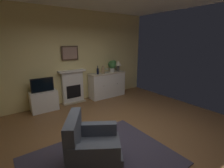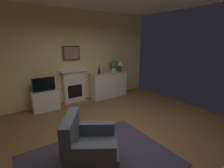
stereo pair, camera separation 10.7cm
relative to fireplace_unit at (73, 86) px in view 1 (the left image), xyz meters
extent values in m
cube|color=brown|center=(0.02, -2.58, -0.60)|extent=(6.07, 5.48, 0.10)
cube|color=#EAD68C|center=(0.02, 0.13, 0.95)|extent=(6.07, 0.06, 2.99)
cube|color=#383342|center=(-0.73, -2.99, -0.54)|extent=(2.49, 1.91, 0.02)
cube|color=white|center=(0.00, 0.01, -0.02)|extent=(0.70, 0.18, 1.05)
cube|color=tan|center=(0.00, -0.09, -0.53)|extent=(0.77, 0.20, 0.03)
cube|color=black|center=(0.00, -0.09, -0.16)|extent=(0.48, 0.02, 0.42)
cube|color=white|center=(0.00, -0.02, 0.53)|extent=(0.87, 0.27, 0.05)
cube|color=#473323|center=(0.00, 0.05, 1.09)|extent=(0.55, 0.03, 0.45)
cube|color=#9E7A6B|center=(0.00, 0.03, 1.09)|extent=(0.47, 0.01, 0.37)
cube|color=white|center=(1.27, -0.18, -0.11)|extent=(1.34, 0.45, 0.87)
cube|color=beige|center=(1.27, -0.18, 0.34)|extent=(1.37, 0.48, 0.03)
sphere|color=brown|center=(0.97, -0.41, -0.05)|extent=(0.02, 0.02, 0.02)
sphere|color=brown|center=(1.56, -0.41, -0.05)|extent=(0.02, 0.02, 0.02)
cylinder|color=#4C4742|center=(1.78, -0.18, 0.46)|extent=(0.10, 0.10, 0.22)
cone|color=#EFE5C6|center=(1.78, -0.18, 0.66)|extent=(0.26, 0.26, 0.18)
cylinder|color=black|center=(0.87, -0.20, 0.45)|extent=(0.08, 0.08, 0.20)
cylinder|color=black|center=(0.87, -0.20, 0.60)|extent=(0.03, 0.03, 0.09)
cylinder|color=silver|center=(1.20, -0.22, 0.35)|extent=(0.06, 0.06, 0.00)
cylinder|color=silver|center=(1.20, -0.22, 0.40)|extent=(0.01, 0.01, 0.09)
cone|color=silver|center=(1.20, -0.22, 0.48)|extent=(0.07, 0.07, 0.07)
cylinder|color=silver|center=(1.31, -0.18, 0.35)|extent=(0.06, 0.06, 0.00)
cylinder|color=silver|center=(1.31, -0.18, 0.40)|extent=(0.01, 0.01, 0.09)
cone|color=silver|center=(1.31, -0.18, 0.48)|extent=(0.07, 0.07, 0.07)
cylinder|color=#9E7F5B|center=(1.07, -0.23, 0.47)|extent=(0.11, 0.11, 0.24)
sphere|color=#9E7F5B|center=(1.07, -0.23, 0.59)|extent=(0.08, 0.08, 0.08)
cube|color=white|center=(-0.97, -0.16, -0.25)|extent=(0.75, 0.42, 0.59)
cube|color=black|center=(-0.97, -0.18, 0.25)|extent=(0.62, 0.06, 0.40)
cube|color=black|center=(-0.97, -0.22, 0.25)|extent=(0.57, 0.01, 0.35)
cylinder|color=beige|center=(1.54, -0.13, 0.42)|extent=(0.18, 0.18, 0.14)
sphere|color=#3D753D|center=(1.54, -0.13, 0.62)|extent=(0.30, 0.30, 0.30)
sphere|color=#3D753D|center=(1.60, -0.16, 0.69)|extent=(0.18, 0.18, 0.18)
cube|color=#474C56|center=(-0.88, -3.06, -0.29)|extent=(1.08, 1.07, 0.32)
cube|color=#474C56|center=(-1.16, -2.89, 0.12)|extent=(0.54, 0.73, 0.50)
cube|color=#474C56|center=(-1.05, -3.33, -0.02)|extent=(0.69, 0.50, 0.22)
cube|color=#474C56|center=(-0.72, -2.79, -0.02)|extent=(0.69, 0.50, 0.22)
cylinder|color=#473323|center=(-0.43, -2.97, -0.50)|extent=(0.05, 0.05, 0.10)
cylinder|color=#473323|center=(-1.00, -2.61, -0.50)|extent=(0.05, 0.05, 0.10)
camera|label=1|loc=(-1.98, -5.04, 1.47)|focal=26.23mm
camera|label=2|loc=(-1.89, -5.10, 1.47)|focal=26.23mm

